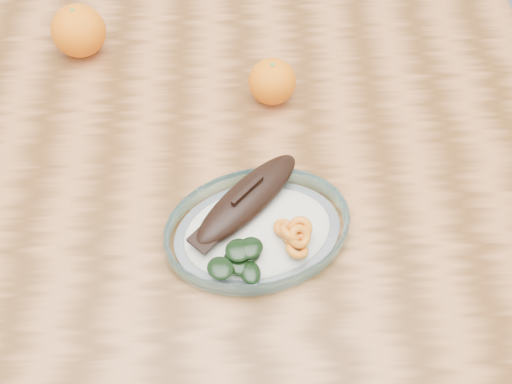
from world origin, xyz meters
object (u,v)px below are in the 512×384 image
Objects in this scene: plated_meal at (257,228)px; orange_right at (272,81)px; orange_left at (79,31)px; dining_table at (183,201)px.

plated_meal is 0.26m from orange_right.
plated_meal is 6.21× the size of orange_left.
orange_left reaches higher than dining_table.
orange_left is (-0.29, 0.38, 0.03)m from plated_meal.
dining_table is 0.34m from orange_left.
orange_left is (-0.17, 0.25, 0.14)m from dining_table.
orange_right reaches higher than plated_meal.
dining_table is 2.13× the size of plated_meal.
orange_right is (0.32, -0.12, -0.01)m from orange_left.
orange_left reaches higher than plated_meal.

